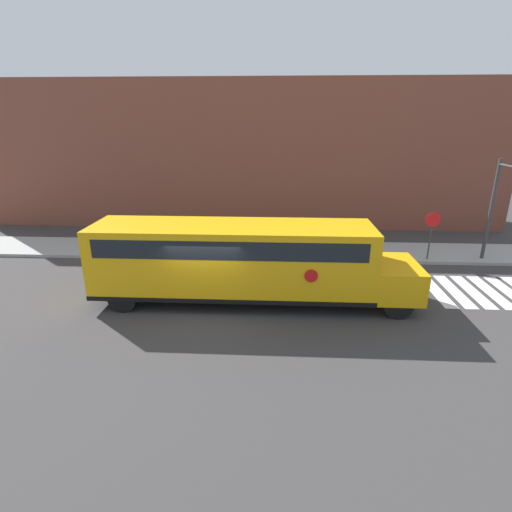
# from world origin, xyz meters

# --- Properties ---
(ground_plane) EXTENTS (60.00, 60.00, 0.00)m
(ground_plane) POSITION_xyz_m (0.00, 0.00, 0.00)
(ground_plane) COLOR #3A3838
(sidewalk_strip) EXTENTS (44.00, 3.00, 0.15)m
(sidewalk_strip) POSITION_xyz_m (0.00, 6.50, 0.07)
(sidewalk_strip) COLOR #9E9E99
(sidewalk_strip) RESTS_ON ground
(building_backdrop) EXTENTS (32.00, 4.00, 8.65)m
(building_backdrop) POSITION_xyz_m (0.00, 13.00, 4.33)
(building_backdrop) COLOR brown
(building_backdrop) RESTS_ON ground
(crosswalk_stripes) EXTENTS (4.00, 3.20, 0.01)m
(crosswalk_stripes) POSITION_xyz_m (10.49, 2.00, 0.00)
(crosswalk_stripes) COLOR white
(crosswalk_stripes) RESTS_ON ground
(school_bus) EXTENTS (11.57, 2.57, 2.90)m
(school_bus) POSITION_xyz_m (1.17, 0.69, 1.68)
(school_bus) COLOR #EAA80F
(school_bus) RESTS_ON ground
(stop_sign) EXTENTS (0.67, 0.10, 2.42)m
(stop_sign) POSITION_xyz_m (9.54, 5.35, 1.59)
(stop_sign) COLOR #38383A
(stop_sign) RESTS_ON ground
(traffic_light) EXTENTS (0.28, 3.27, 4.78)m
(traffic_light) POSITION_xyz_m (12.19, 4.54, 3.20)
(traffic_light) COLOR #38383A
(traffic_light) RESTS_ON ground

